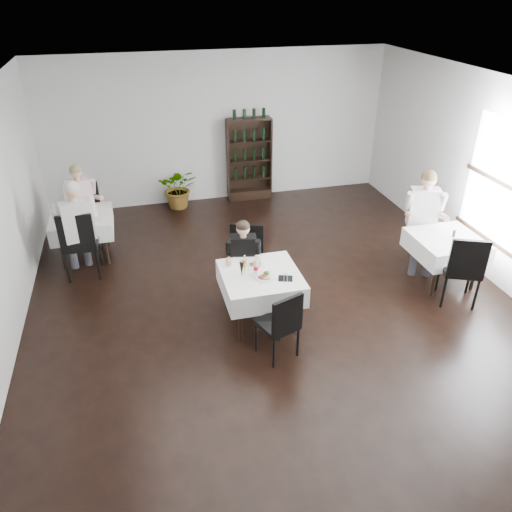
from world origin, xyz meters
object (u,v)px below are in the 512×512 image
Objects in this scene: main_table at (261,283)px; potted_tree at (179,188)px; wine_shelf at (249,160)px; diner_main at (243,257)px.

main_table is 1.20× the size of potted_tree.
diner_main is (-1.02, -3.81, -0.09)m from wine_shelf.
wine_shelf reaches higher than main_table.
diner_main is (0.49, -3.69, 0.32)m from potted_tree.
diner_main reaches higher than main_table.
potted_tree is (-0.61, 4.20, -0.19)m from main_table.
wine_shelf is at bearing 75.06° from diner_main.
diner_main is at bearing 102.94° from main_table.
potted_tree reaches higher than main_table.
main_table is 0.79× the size of diner_main.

